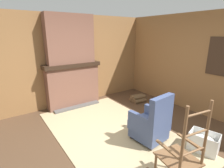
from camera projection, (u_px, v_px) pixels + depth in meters
name	position (u px, v px, depth m)	size (l,w,h in m)	color
ground_plane	(123.00, 144.00, 3.41)	(14.00, 14.00, 0.00)	#4C3523
wood_panel_wall_left	(69.00, 61.00, 5.05)	(0.06, 5.65, 2.60)	olive
wood_panel_wall_back	(203.00, 65.00, 4.44)	(5.65, 0.09, 2.60)	olive
fireplace_hearth	(73.00, 85.00, 5.07)	(0.56, 1.60, 1.27)	brown
chimney_breast	(70.00, 39.00, 4.71)	(0.31, 1.32, 1.31)	brown
area_rug	(113.00, 133.00, 3.78)	(3.68, 2.16, 0.01)	tan
armchair	(151.00, 124.00, 3.41)	(0.68, 0.64, 1.01)	#3D4C75
rocking_chair	(180.00, 160.00, 2.34)	(0.86, 0.56, 1.33)	brown
firewood_stack	(138.00, 98.00, 5.49)	(0.40, 0.46, 0.22)	brown
laundry_basket	(204.00, 142.00, 3.17)	(0.55, 0.45, 0.35)	white
oil_lamp_vase	(50.00, 62.00, 4.57)	(0.10, 0.10, 0.26)	#B24C42
storage_case	(89.00, 59.00, 5.21)	(0.14, 0.21, 0.16)	brown
decorative_plate_on_mantel	(71.00, 58.00, 4.91)	(0.07, 0.29, 0.28)	#336093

